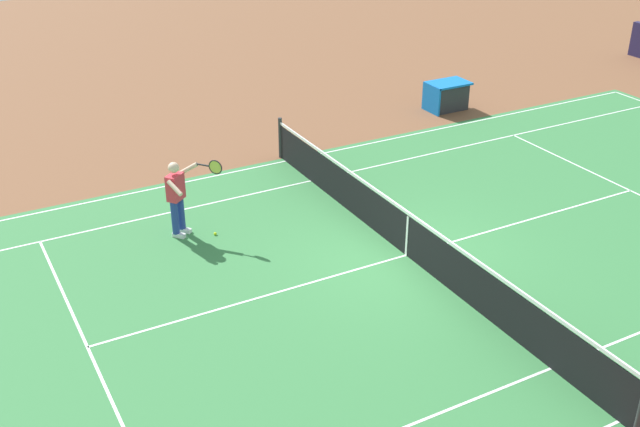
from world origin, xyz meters
TOP-DOWN VIEW (x-y plane):
  - ground_plane at (0.00, 0.00)m, footprint 60.00×60.00m
  - court_slab at (0.00, 0.00)m, footprint 24.20×11.40m
  - court_line_markings at (0.00, 0.00)m, footprint 23.85×11.05m
  - tennis_net at (0.00, 0.00)m, footprint 0.10×11.70m
  - tennis_player_near at (3.70, -3.03)m, footprint 1.09×0.74m
  - tennis_ball at (3.08, -2.64)m, footprint 0.07×0.07m
  - equipment_cart_tarped at (-6.04, -6.78)m, footprint 1.25×0.84m

SIDE VIEW (x-z plane):
  - ground_plane at x=0.00m, z-range 0.00..0.00m
  - court_slab at x=0.00m, z-range 0.00..0.00m
  - court_line_markings at x=0.00m, z-range 0.00..0.01m
  - tennis_ball at x=3.08m, z-range 0.00..0.07m
  - equipment_cart_tarped at x=-6.04m, z-range 0.01..0.86m
  - tennis_net at x=0.00m, z-range -0.05..1.03m
  - tennis_player_near at x=3.70m, z-range 0.08..1.78m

